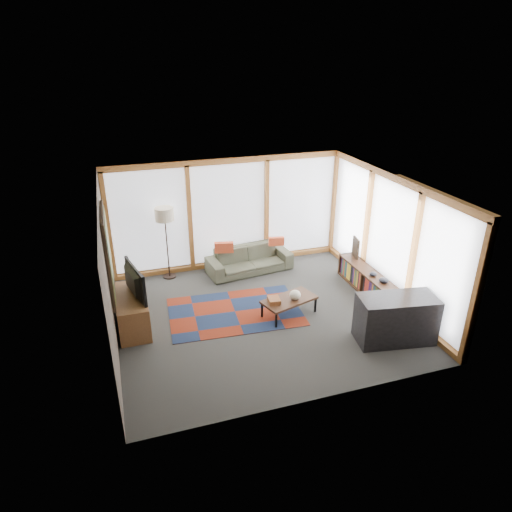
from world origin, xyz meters
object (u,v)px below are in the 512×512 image
object	(u,v)px
sofa	(249,260)
bar_counter	(396,319)
television	(130,282)
coffee_table	(289,307)
bookshelf	(368,282)
tv_console	(133,311)
floor_lamp	(167,243)

from	to	relation	value
sofa	bar_counter	distance (m)	3.83
sofa	television	world-z (taller)	television
sofa	coffee_table	size ratio (longest dim) A/B	1.85
sofa	television	size ratio (longest dim) A/B	1.90
coffee_table	television	world-z (taller)	television
sofa	bar_counter	bearing A→B (deg)	-71.52
sofa	coffee_table	world-z (taller)	sofa
television	bar_counter	xyz separation A→B (m)	(4.39, -1.84, -0.52)
television	coffee_table	bearing A→B (deg)	-112.39
television	bar_counter	distance (m)	4.79
bookshelf	television	distance (m)	4.89
television	tv_console	bearing A→B (deg)	23.31
floor_lamp	television	world-z (taller)	floor_lamp
television	sofa	bearing A→B (deg)	-72.57
sofa	tv_console	size ratio (longest dim) A/B	1.51
sofa	television	bearing A→B (deg)	-156.41
bookshelf	tv_console	xyz separation A→B (m)	(-4.86, 0.18, 0.08)
sofa	bookshelf	xyz separation A→B (m)	(2.09, -1.78, -0.04)
coffee_table	bookshelf	xyz separation A→B (m)	(1.93, 0.32, 0.07)
bookshelf	tv_console	distance (m)	4.86
floor_lamp	bar_counter	world-z (taller)	floor_lamp
coffee_table	television	distance (m)	3.05
television	bar_counter	world-z (taller)	television
floor_lamp	coffee_table	xyz separation A→B (m)	(2.00, -2.36, -0.66)
coffee_table	bar_counter	world-z (taller)	bar_counter
sofa	television	distance (m)	3.26
floor_lamp	coffee_table	bearing A→B (deg)	-49.67
tv_console	bar_counter	bearing A→B (deg)	-22.97
tv_console	coffee_table	bearing A→B (deg)	-9.72
tv_console	sofa	bearing A→B (deg)	29.97
sofa	bookshelf	distance (m)	2.75
coffee_table	floor_lamp	bearing A→B (deg)	130.33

